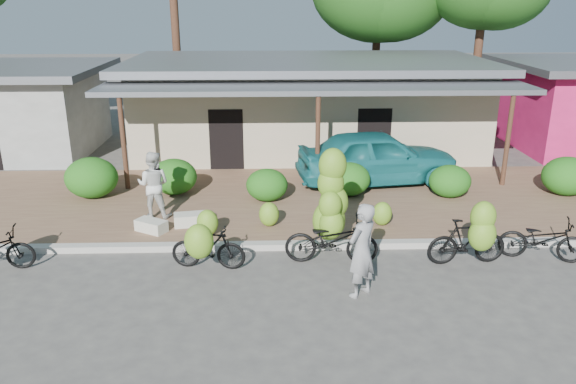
% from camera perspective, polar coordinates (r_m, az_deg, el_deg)
% --- Properties ---
extents(ground, '(100.00, 100.00, 0.00)m').
position_cam_1_polar(ground, '(11.24, 5.47, -9.96)').
color(ground, '#484543').
rests_on(ground, ground).
extents(sidewalk, '(60.00, 6.00, 0.12)m').
position_cam_1_polar(sidewalk, '(15.75, 3.27, -0.91)').
color(sidewalk, '#816045').
rests_on(sidewalk, ground).
extents(curb, '(60.00, 0.25, 0.15)m').
position_cam_1_polar(curb, '(12.98, 4.40, -5.39)').
color(curb, '#A8A399').
rests_on(curb, ground).
extents(shop_main, '(13.00, 8.50, 3.35)m').
position_cam_1_polar(shop_main, '(21.05, 1.96, 8.91)').
color(shop_main, '#BAA48C').
rests_on(shop_main, ground).
extents(shop_grey, '(7.00, 6.00, 3.15)m').
position_cam_1_polar(shop_grey, '(23.18, -26.60, 7.60)').
color(shop_grey, '#A3A49F').
rests_on(shop_grey, ground).
extents(hedge_0, '(1.47, 1.32, 1.14)m').
position_cam_1_polar(hedge_0, '(16.62, -19.34, 1.38)').
color(hedge_0, '#1A5C15').
rests_on(hedge_0, sidewalk).
extents(hedge_1, '(1.31, 1.18, 1.02)m').
position_cam_1_polar(hedge_1, '(16.30, -11.52, 1.54)').
color(hedge_1, '#1A5C15').
rests_on(hedge_1, sidewalk).
extents(hedge_2, '(1.15, 1.03, 0.90)m').
position_cam_1_polar(hedge_2, '(15.47, -2.16, 0.72)').
color(hedge_2, '#1A5C15').
rests_on(hedge_2, sidewalk).
extents(hedge_3, '(1.22, 1.10, 0.95)m').
position_cam_1_polar(hedge_3, '(15.97, 6.19, 1.32)').
color(hedge_3, '#1A5C15').
rests_on(hedge_3, sidewalk).
extents(hedge_4, '(1.17, 1.06, 0.92)m').
position_cam_1_polar(hedge_4, '(16.40, 16.12, 1.07)').
color(hedge_4, '#1A5C15').
rests_on(hedge_4, sidewalk).
extents(hedge_5, '(1.41, 1.27, 1.10)m').
position_cam_1_polar(hedge_5, '(17.77, 26.51, 1.46)').
color(hedge_5, '#1A5C15').
rests_on(hedge_5, sidewalk).
extents(bike_left, '(1.64, 1.23, 1.27)m').
position_cam_1_polar(bike_left, '(11.80, -8.32, -5.47)').
color(bike_left, black).
rests_on(bike_left, ground).
extents(bike_center, '(2.05, 1.30, 2.42)m').
position_cam_1_polar(bike_center, '(12.20, 4.42, -2.94)').
color(bike_center, black).
rests_on(bike_center, ground).
extents(bike_right, '(1.75, 1.19, 1.65)m').
position_cam_1_polar(bike_right, '(12.44, 18.09, -4.42)').
color(bike_right, black).
rests_on(bike_right, ground).
extents(bike_far_right, '(1.93, 1.13, 0.96)m').
position_cam_1_polar(bike_far_right, '(13.43, 24.46, -4.40)').
color(bike_far_right, black).
rests_on(bike_far_right, ground).
extents(loose_banana_a, '(0.51, 0.43, 0.63)m').
position_cam_1_polar(loose_banana_a, '(13.37, -8.18, -3.09)').
color(loose_banana_a, '#7FA82A').
rests_on(loose_banana_a, sidewalk).
extents(loose_banana_b, '(0.49, 0.42, 0.61)m').
position_cam_1_polar(loose_banana_b, '(13.77, -1.95, -2.27)').
color(loose_banana_b, '#7FA82A').
rests_on(loose_banana_b, sidewalk).
extents(loose_banana_c, '(0.48, 0.41, 0.60)m').
position_cam_1_polar(loose_banana_c, '(14.01, 9.54, -2.18)').
color(loose_banana_c, '#7FA82A').
rests_on(loose_banana_c, sidewalk).
extents(sack_near, '(0.90, 0.53, 0.30)m').
position_cam_1_polar(sack_near, '(14.07, -9.76, -2.76)').
color(sack_near, beige).
rests_on(sack_near, sidewalk).
extents(sack_far, '(0.84, 0.71, 0.28)m').
position_cam_1_polar(sack_far, '(13.91, -13.72, -3.35)').
color(sack_far, beige).
rests_on(sack_far, sidewalk).
extents(vendor, '(0.81, 0.79, 1.88)m').
position_cam_1_polar(vendor, '(10.72, 7.49, -5.91)').
color(vendor, gray).
rests_on(vendor, ground).
extents(bystander, '(0.92, 0.76, 1.72)m').
position_cam_1_polar(bystander, '(14.58, -13.51, 0.74)').
color(bystander, silver).
rests_on(bystander, sidewalk).
extents(teal_van, '(5.03, 2.62, 1.63)m').
position_cam_1_polar(teal_van, '(17.06, 9.07, 3.54)').
color(teal_van, '#186A6F').
rests_on(teal_van, sidewalk).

